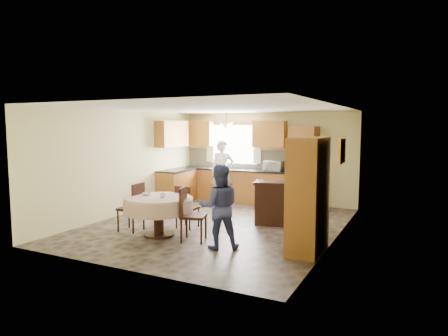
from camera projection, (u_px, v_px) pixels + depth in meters
floor at (217, 225)px, 8.60m from camera, size 5.00×6.00×0.01m
ceiling at (217, 108)px, 8.34m from camera, size 5.00×6.00×0.01m
wall_back at (266, 157)px, 11.14m from camera, size 5.00×0.02×2.50m
wall_front at (121, 186)px, 5.80m from camera, size 5.00×0.02×2.50m
wall_left at (125, 163)px, 9.58m from camera, size 0.02×6.00×2.50m
wall_right at (337, 174)px, 7.36m from camera, size 0.02×6.00×2.50m
window at (234, 144)px, 11.53m from camera, size 1.40×0.03×1.10m
curtain_left at (210, 142)px, 11.81m from camera, size 0.22×0.02×1.15m
curtain_right at (257, 143)px, 11.15m from camera, size 0.22×0.02×1.15m
base_cab_back at (234, 186)px, 11.34m from camera, size 3.30×0.60×0.88m
counter_back at (234, 170)px, 11.29m from camera, size 3.30×0.64×0.04m
base_cab_left at (177, 187)px, 11.13m from camera, size 0.60×1.20×0.88m
counter_left at (177, 170)px, 11.09m from camera, size 0.64×1.20×0.04m
backsplash at (238, 159)px, 11.52m from camera, size 3.30×0.02×0.55m
wall_cab_left at (200, 133)px, 11.84m from camera, size 0.85×0.33×0.72m
wall_cab_right at (270, 134)px, 10.86m from camera, size 0.90×0.33×0.72m
wall_cab_side at (172, 134)px, 11.04m from camera, size 0.33×1.20×0.72m
oven_tower at (304, 167)px, 10.37m from camera, size 0.66×0.62×2.12m
oven_upper at (300, 161)px, 10.07m from camera, size 0.56×0.01×0.45m
oven_lower at (300, 180)px, 10.13m from camera, size 0.56×0.01×0.45m
pendant at (226, 126)px, 11.05m from camera, size 0.36×0.36×0.18m
sideboard at (283, 205)px, 8.58m from camera, size 1.31×0.77×0.88m
space_heater at (315, 217)px, 8.32m from camera, size 0.39×0.29×0.49m
cupboard at (308, 195)px, 6.68m from camera, size 0.51×1.02×1.94m
dining_table at (158, 206)px, 7.72m from camera, size 1.33×1.33×0.76m
chair_left at (134, 205)px, 8.06m from camera, size 0.45×0.45×0.98m
chair_back at (185, 205)px, 8.26m from camera, size 0.41×0.41×0.90m
chair_right at (189, 211)px, 7.37m from camera, size 0.54×0.54×1.00m
framed_picture at (342, 151)px, 7.91m from camera, size 0.06×0.60×0.50m
microwave at (274, 166)px, 10.70m from camera, size 0.50×0.35×0.27m
person_sink at (222, 172)px, 11.01m from camera, size 0.75×0.63×1.74m
person_dining at (219, 207)px, 6.89m from camera, size 0.90×0.84×1.47m
bowl_sideboard at (269, 182)px, 8.67m from camera, size 0.22×0.22×0.05m
bottle_sideboard at (300, 178)px, 8.35m from camera, size 0.15×0.15×0.31m
cup_table at (162, 196)px, 7.61m from camera, size 0.12×0.12×0.09m
bowl_table at (147, 194)px, 7.88m from camera, size 0.22×0.22×0.05m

